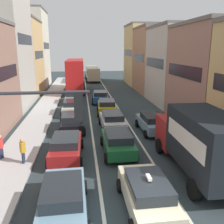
% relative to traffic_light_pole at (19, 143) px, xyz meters
% --- Properties ---
extents(sidewalk_left, '(2.60, 64.00, 0.14)m').
position_rel_traffic_light_pole_xyz_m(sidewalk_left, '(-2.25, 20.21, -3.75)').
color(sidewalk_left, '#BABABA').
rests_on(sidewalk_left, ground).
extents(lane_stripe_left, '(0.16, 60.00, 0.01)m').
position_rel_traffic_light_pole_xyz_m(lane_stripe_left, '(2.75, 20.21, -3.81)').
color(lane_stripe_left, silver).
rests_on(lane_stripe_left, ground).
extents(lane_stripe_right, '(0.16, 60.00, 0.01)m').
position_rel_traffic_light_pole_xyz_m(lane_stripe_right, '(6.15, 20.21, -3.81)').
color(lane_stripe_right, silver).
rests_on(lane_stripe_right, ground).
extents(building_row_right, '(7.20, 43.90, 11.14)m').
position_rel_traffic_light_pole_xyz_m(building_row_right, '(14.35, 23.31, 1.06)').
color(building_row_right, tan).
rests_on(building_row_right, ground).
extents(traffic_light_pole, '(3.58, 0.38, 5.50)m').
position_rel_traffic_light_pole_xyz_m(traffic_light_pole, '(0.00, 0.00, 0.00)').
color(traffic_light_pole, '#2D2D33').
rests_on(traffic_light_pole, ground).
extents(removalist_box_truck, '(2.80, 7.74, 3.58)m').
position_rel_traffic_light_pole_xyz_m(removalist_box_truck, '(8.15, 4.24, -1.84)').
color(removalist_box_truck, '#A51E1E').
rests_on(removalist_box_truck, ground).
extents(taxi_centre_lane_front, '(2.09, 4.31, 1.66)m').
position_rel_traffic_light_pole_xyz_m(taxi_centre_lane_front, '(4.61, 1.45, -3.02)').
color(taxi_centre_lane_front, beige).
rests_on(taxi_centre_lane_front, ground).
extents(sedan_left_lane_front, '(2.14, 4.34, 1.49)m').
position_rel_traffic_light_pole_xyz_m(sedan_left_lane_front, '(1.12, 1.49, -3.02)').
color(sedan_left_lane_front, '#759EB7').
rests_on(sedan_left_lane_front, ground).
extents(sedan_centre_lane_second, '(2.07, 4.30, 1.49)m').
position_rel_traffic_light_pole_xyz_m(sedan_centre_lane_second, '(4.26, 7.50, -3.02)').
color(sedan_centre_lane_second, '#19592D').
rests_on(sedan_centre_lane_second, ground).
extents(wagon_left_lane_second, '(2.15, 4.35, 1.49)m').
position_rel_traffic_light_pole_xyz_m(wagon_left_lane_second, '(0.94, 7.14, -3.02)').
color(wagon_left_lane_second, '#A51E1E').
rests_on(wagon_left_lane_second, ground).
extents(hatchback_centre_lane_third, '(2.12, 4.33, 1.49)m').
position_rel_traffic_light_pole_xyz_m(hatchback_centre_lane_third, '(4.51, 12.48, -3.02)').
color(hatchback_centre_lane_third, silver).
rests_on(hatchback_centre_lane_third, ground).
extents(sedan_left_lane_third, '(2.23, 4.38, 1.49)m').
position_rel_traffic_light_pole_xyz_m(sedan_left_lane_third, '(1.11, 12.54, -3.02)').
color(sedan_left_lane_third, black).
rests_on(sedan_left_lane_third, ground).
extents(coupe_centre_lane_fourth, '(2.27, 4.40, 1.49)m').
position_rel_traffic_light_pole_xyz_m(coupe_centre_lane_fourth, '(4.59, 17.88, -3.02)').
color(coupe_centre_lane_fourth, '#B29319').
rests_on(coupe_centre_lane_fourth, ground).
extents(sedan_left_lane_fourth, '(2.07, 4.30, 1.49)m').
position_rel_traffic_light_pole_xyz_m(sedan_left_lane_fourth, '(0.91, 18.09, -3.02)').
color(sedan_left_lane_fourth, beige).
rests_on(sedan_left_lane_fourth, ground).
extents(sedan_centre_lane_fifth, '(2.25, 4.39, 1.49)m').
position_rel_traffic_light_pole_xyz_m(sedan_centre_lane_fifth, '(4.32, 23.48, -3.02)').
color(sedan_centre_lane_fifth, '#194C8C').
rests_on(sedan_centre_lane_fifth, ground).
extents(sedan_left_lane_fifth, '(2.06, 4.30, 1.49)m').
position_rel_traffic_light_pole_xyz_m(sedan_left_lane_fifth, '(0.85, 23.63, -3.02)').
color(sedan_left_lane_fifth, gray).
rests_on(sedan_left_lane_fifth, ground).
extents(sedan_right_lane_behind_truck, '(2.11, 4.32, 1.49)m').
position_rel_traffic_light_pole_xyz_m(sedan_right_lane_behind_truck, '(7.71, 11.46, -3.02)').
color(sedan_right_lane_behind_truck, '#759EB7').
rests_on(sedan_right_lane_behind_truck, ground).
extents(bus_mid_queue_primary, '(2.85, 10.52, 5.06)m').
position_rel_traffic_light_pole_xyz_m(bus_mid_queue_primary, '(1.11, 32.04, -0.99)').
color(bus_mid_queue_primary, '#B21919').
rests_on(bus_mid_queue_primary, ground).
extents(bus_far_queue_secondary, '(2.89, 10.53, 2.90)m').
position_rel_traffic_light_pole_xyz_m(bus_far_queue_secondary, '(4.37, 46.42, -2.06)').
color(bus_far_queue_secondary, '#BFB793').
rests_on(bus_far_queue_secondary, ground).
extents(pedestrian_near_kerb, '(0.34, 0.53, 1.66)m').
position_rel_traffic_light_pole_xyz_m(pedestrian_near_kerb, '(-3.00, 7.27, -2.87)').
color(pedestrian_near_kerb, '#262D47').
rests_on(pedestrian_near_kerb, ground).
extents(pedestrian_far_sidewalk, '(0.34, 0.54, 1.66)m').
position_rel_traffic_light_pole_xyz_m(pedestrian_far_sidewalk, '(-1.52, 6.46, -2.87)').
color(pedestrian_far_sidewalk, '#262D47').
rests_on(pedestrian_far_sidewalk, ground).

